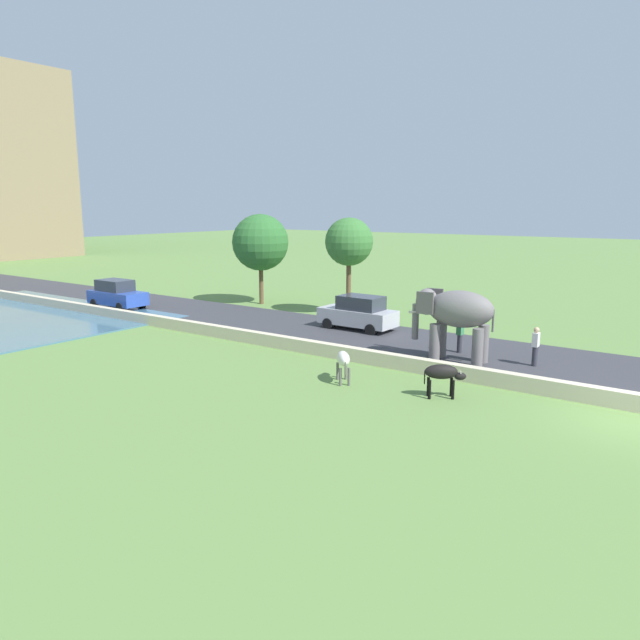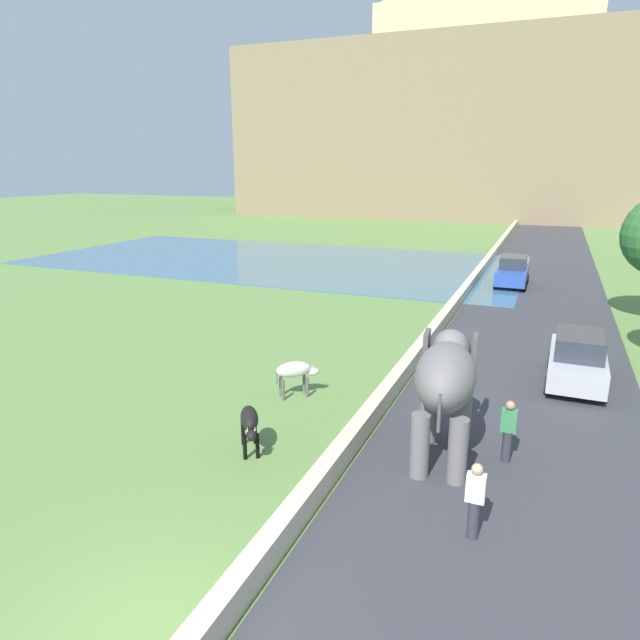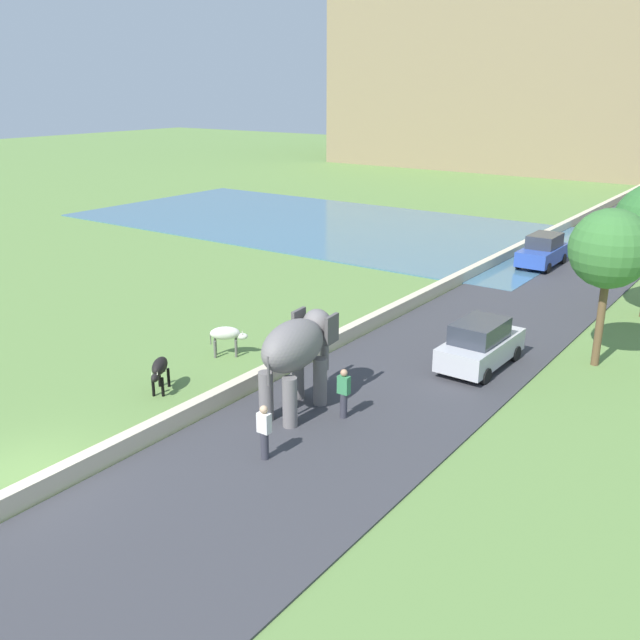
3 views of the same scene
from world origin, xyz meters
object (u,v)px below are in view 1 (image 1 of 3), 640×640
Objects in this scene: car_silver at (358,313)px; car_blue at (117,294)px; elephant at (455,313)px; person_beside_elephant at (460,334)px; cow_black at (443,374)px; cow_white at (343,360)px; person_trailing at (535,346)px.

car_silver and car_blue have the same top height.
person_beside_elephant is at bearing 12.39° from elephant.
person_beside_elephant reaches higher than cow_black.
cow_black is (0.44, -3.67, 0.00)m from cow_white.
person_trailing is (-0.35, -3.28, 0.00)m from person_beside_elephant.
person_trailing reaches higher than cow_black.
elephant is 5.52m from cow_white.
car_silver reaches higher than cow_white.
elephant is 1.92m from person_beside_elephant.
cow_white is (-4.97, -20.14, -0.06)m from car_blue.
person_trailing is at bearing -14.21° from cow_black.
person_beside_elephant is 1.21× the size of cow_black.
elephant is 4.91m from cow_black.
person_beside_elephant is 3.30m from person_trailing.
person_beside_elephant is at bearing -15.77° from cow_white.
person_beside_elephant is 1.00× the size of person_trailing.
person_beside_elephant is (1.49, 0.33, -1.16)m from elephant.
person_trailing is 5.83m from cow_black.
person_trailing reaches higher than cow_white.
cow_white is at bearing 156.56° from elephant.
cow_black is (-4.51, -1.52, -1.20)m from elephant.
person_beside_elephant is 22.01m from car_blue.
car_blue is at bearing 79.22° from cow_black.
cow_white is (-8.12, -4.37, -0.06)m from car_silver.
person_beside_elephant reaches higher than cow_white.
car_silver is 16.08m from car_blue.
car_silver is at bearing 28.31° from cow_white.
cow_black is (-7.68, -8.04, -0.06)m from car_silver.
car_silver is at bearing 74.80° from person_beside_elephant.
person_beside_elephant and person_trailing have the same top height.
car_blue is (-1.47, 21.96, 0.03)m from person_beside_elephant.
car_blue is at bearing 101.29° from car_silver.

